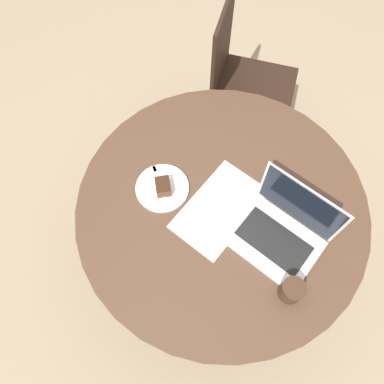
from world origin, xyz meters
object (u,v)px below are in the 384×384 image
Objects in this scene: plate at (162,188)px; laptop at (281,231)px; chair at (242,83)px; coffee_glass at (292,290)px.

plate is 0.49m from laptop.
chair is at bearing 160.40° from plate.
chair is 0.87m from plate.
chair is at bearing -168.46° from coffee_glass.
chair reaches higher than plate.
chair is at bearing -47.50° from laptop.
laptop is (0.93, 0.19, 0.27)m from chair.
chair is 0.98m from laptop.
coffee_glass is (0.34, 0.51, 0.04)m from plate.
plate is at bearing -123.59° from coffee_glass.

